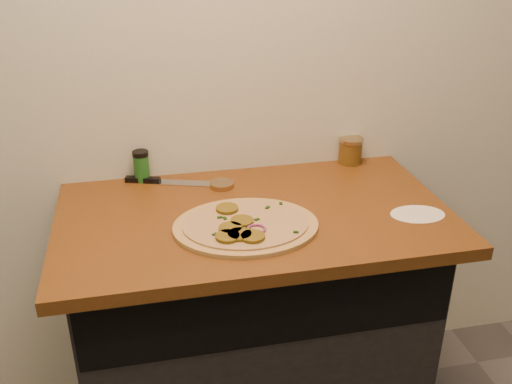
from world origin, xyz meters
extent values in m
cube|color=beige|center=(0.00, 1.75, 1.35)|extent=(4.00, 0.02, 2.70)
cube|color=black|center=(0.00, 1.45, 0.43)|extent=(1.10, 0.60, 0.86)
cube|color=brown|center=(0.00, 1.42, 0.88)|extent=(1.20, 0.70, 0.04)
cylinder|color=tan|center=(-0.05, 1.32, 0.91)|extent=(0.44, 0.44, 0.01)
cylinder|color=beige|center=(-0.05, 1.32, 0.92)|extent=(0.38, 0.38, 0.01)
cylinder|color=brown|center=(-0.08, 1.25, 0.92)|extent=(0.07, 0.07, 0.01)
cylinder|color=brown|center=(-0.04, 1.23, 0.92)|extent=(0.07, 0.07, 0.01)
cylinder|color=brown|center=(-0.06, 1.32, 0.92)|extent=(0.07, 0.07, 0.01)
cylinder|color=brown|center=(-0.09, 1.41, 0.92)|extent=(0.07, 0.07, 0.01)
cylinder|color=brown|center=(-0.11, 1.24, 0.92)|extent=(0.07, 0.07, 0.01)
cylinder|color=brown|center=(-0.10, 1.29, 0.92)|extent=(0.07, 0.07, 0.01)
torus|color=#80306C|center=(-0.05, 1.23, 0.92)|extent=(0.06, 0.06, 0.01)
torus|color=#80306C|center=(-0.02, 1.27, 0.92)|extent=(0.06, 0.06, 0.01)
cube|color=black|center=(0.08, 1.23, 0.92)|extent=(0.02, 0.01, 0.00)
cube|color=black|center=(-0.10, 1.22, 0.92)|extent=(0.02, 0.02, 0.00)
cube|color=black|center=(-0.12, 1.36, 0.92)|extent=(0.02, 0.01, 0.00)
cube|color=black|center=(-0.04, 1.29, 0.92)|extent=(0.02, 0.02, 0.00)
cube|color=black|center=(-0.04, 1.30, 0.92)|extent=(0.02, 0.02, 0.00)
cube|color=black|center=(-0.08, 1.42, 0.92)|extent=(0.02, 0.01, 0.00)
cube|color=black|center=(-0.14, 1.27, 0.92)|extent=(0.02, 0.02, 0.00)
cube|color=black|center=(-0.01, 1.33, 0.92)|extent=(0.02, 0.01, 0.00)
cube|color=black|center=(0.08, 1.41, 0.92)|extent=(0.01, 0.02, 0.00)
cube|color=black|center=(-0.04, 1.23, 0.92)|extent=(0.01, 0.02, 0.00)
cube|color=black|center=(-0.02, 1.23, 0.92)|extent=(0.01, 0.02, 0.00)
cube|color=black|center=(-0.10, 1.36, 0.92)|extent=(0.01, 0.02, 0.00)
cube|color=black|center=(0.04, 1.40, 0.92)|extent=(0.02, 0.02, 0.00)
cube|color=#B7BAC1|center=(-0.18, 1.66, 0.90)|extent=(0.22, 0.11, 0.00)
cube|color=black|center=(-0.33, 1.71, 0.91)|extent=(0.12, 0.06, 0.02)
cylinder|color=#A1885D|center=(-0.07, 1.61, 0.91)|extent=(0.11, 0.11, 0.02)
cylinder|color=maroon|center=(0.42, 1.72, 0.94)|extent=(0.08, 0.08, 0.08)
cylinder|color=#A1885D|center=(0.42, 1.72, 0.99)|extent=(0.09, 0.09, 0.01)
cylinder|color=#1E6122|center=(-0.33, 1.72, 0.95)|extent=(0.05, 0.05, 0.09)
cylinder|color=black|center=(-0.33, 1.72, 1.00)|extent=(0.05, 0.05, 0.02)
cylinder|color=silver|center=(0.48, 1.29, 0.90)|extent=(0.18, 0.18, 0.00)
camera|label=1|loc=(-0.32, -0.10, 1.72)|focal=40.00mm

